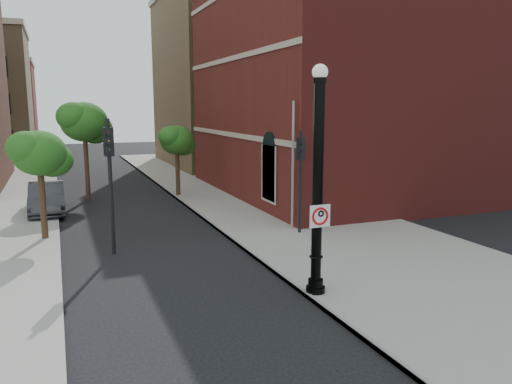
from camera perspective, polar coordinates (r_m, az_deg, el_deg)
name	(u,v)px	position (r m, az deg, el deg)	size (l,w,h in m)	color
ground	(230,304)	(13.16, -2.94, -12.71)	(120.00, 120.00, 0.00)	black
sidewalk_right	(280,210)	(24.20, 2.81, -2.06)	(8.00, 60.00, 0.12)	gray
curb_edge	(202,216)	(22.87, -6.23, -2.79)	(0.10, 60.00, 0.14)	gray
brick_wall_building	(403,86)	(32.38, 16.44, 11.59)	(22.30, 16.30, 12.50)	maroon
bg_building_tan_b	(289,84)	(46.08, 3.84, 12.24)	(22.00, 14.00, 14.00)	#957551
lamppost	(317,193)	(13.00, 7.04, -0.16)	(0.51, 0.51, 6.07)	black
no_parking_sign	(320,216)	(12.97, 7.33, -2.73)	(0.59, 0.06, 0.59)	white
parked_car	(47,198)	(25.53, -22.80, -0.66)	(1.55, 4.45, 1.47)	#2E2E33
traffic_signal_left	(110,164)	(17.41, -16.39, 3.10)	(0.33, 0.40, 4.63)	black
traffic_signal_right	(301,166)	(19.31, 5.11, 3.02)	(0.29, 0.35, 4.10)	black
utility_pole	(293,167)	(19.93, 4.23, 2.81)	(0.10, 0.10, 5.23)	#999999
street_tree_a	(40,154)	(20.04, -23.46, 3.96)	(2.31, 2.09, 4.16)	#341F14
street_tree_b	(85,123)	(28.16, -18.98, 7.47)	(2.91, 2.63, 5.25)	#341F14
street_tree_c	(177,141)	(27.94, -9.00, 5.77)	(2.21, 1.99, 3.97)	#341F14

